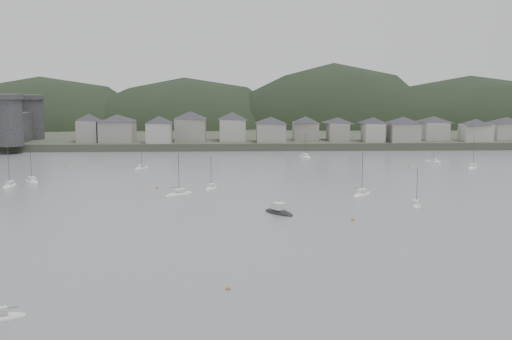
{
  "coord_description": "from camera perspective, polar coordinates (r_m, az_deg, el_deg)",
  "views": [
    {
      "loc": [
        -5.98,
        -84.85,
        28.82
      ],
      "look_at": [
        0.0,
        75.0,
        6.0
      ],
      "focal_mm": 44.99,
      "sensor_mm": 36.0,
      "label": 1
    }
  ],
  "objects": [
    {
      "name": "ground",
      "position": [
        89.81,
        1.82,
        -10.6
      ],
      "size": [
        900.0,
        900.0,
        0.0
      ],
      "primitive_type": "plane",
      "color": "slate",
      "rests_on": "ground"
    },
    {
      "name": "far_shore_land",
      "position": [
        380.87,
        -1.24,
        4.0
      ],
      "size": [
        900.0,
        250.0,
        3.0
      ],
      "primitive_type": "cube",
      "color": "#383D2D",
      "rests_on": "ground"
    },
    {
      "name": "forested_ridge",
      "position": [
        356.67,
        -0.39,
        1.66
      ],
      "size": [
        851.55,
        103.94,
        102.57
      ],
      "color": "black",
      "rests_on": "ground"
    },
    {
      "name": "waterfront_town",
      "position": [
        274.83,
        9.76,
        3.8
      ],
      "size": [
        451.48,
        28.46,
        12.92
      ],
      "color": "gray",
      "rests_on": "far_shore_land"
    },
    {
      "name": "moored_fleet",
      "position": [
        145.6,
        -8.53,
        -3.32
      ],
      "size": [
        258.3,
        177.93,
        13.44
      ],
      "color": "silver",
      "rests_on": "ground"
    },
    {
      "name": "motor_launch_far",
      "position": [
        138.66,
        2.06,
        -3.76
      ],
      "size": [
        7.46,
        8.54,
        4.0
      ],
      "rotation": [
        0.0,
        0.0,
        3.78
      ],
      "color": "black",
      "rests_on": "ground"
    },
    {
      "name": "mooring_buoys",
      "position": [
        143.94,
        1.79,
        -3.37
      ],
      "size": [
        161.23,
        131.02,
        0.7
      ],
      "color": "#B27E3B",
      "rests_on": "ground"
    }
  ]
}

